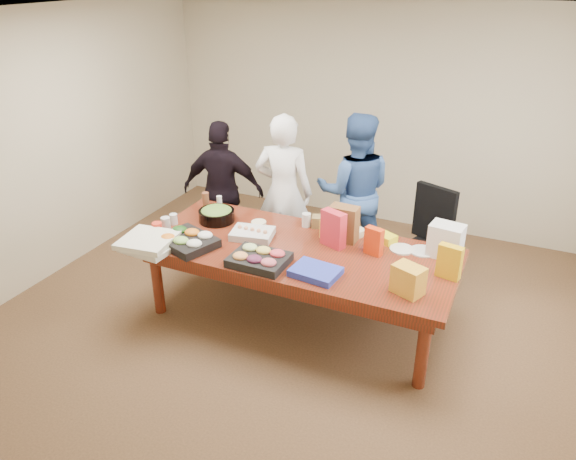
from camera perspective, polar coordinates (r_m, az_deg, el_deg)
The scene contains 36 objects.
floor at distance 5.25m, azimuth 0.99°, elevation -9.24°, with size 5.50×5.00×0.02m, color #47301E.
ceiling at distance 4.29m, azimuth 1.28°, elevation 21.84°, with size 5.50×5.00×0.02m, color white.
wall_back at distance 6.86m, azimuth 9.62°, elevation 11.62°, with size 5.50×0.04×2.70m, color beige.
wall_front at distance 2.78m, azimuth -20.39°, elevation -13.06°, with size 5.50×0.04×2.70m, color beige.
wall_left at distance 6.16m, azimuth -23.31°, elevation 8.20°, with size 0.04×5.00×2.70m, color beige.
conference_table at distance 5.04m, azimuth 1.02°, elevation -5.67°, with size 2.80×1.20×0.75m, color #4C1C0F.
office_chair at distance 5.51m, azimuth 14.40°, elevation -1.80°, with size 0.53×0.53×1.05m, color black.
person_center at distance 5.77m, azimuth -0.46°, elevation 3.93°, with size 0.62×0.41×1.70m, color white.
person_right at distance 5.85m, azimuth 6.98°, elevation 4.05°, with size 0.82×0.64×1.69m, color #34589B.
person_left at distance 6.06m, azimuth -6.80°, elevation 4.14°, with size 0.91×0.38×1.56m, color black.
veggie_tray at distance 4.97m, azimuth -10.54°, elevation -1.18°, with size 0.50×0.39×0.08m, color black.
fruit_tray at distance 4.60m, azimuth -3.05°, elevation -3.13°, with size 0.48×0.37×0.07m, color black.
sheet_cake at distance 5.04m, azimuth -3.75°, elevation -0.39°, with size 0.38×0.28×0.07m, color silver.
salad_bowl at distance 5.38m, azimuth -7.49°, elevation 1.51°, with size 0.35×0.35×0.11m, color black.
chip_bag_blue at distance 4.44m, azimuth 2.91°, elevation -4.40°, with size 0.38×0.29×0.06m, color #2A3BBE.
chip_bag_red at distance 4.83m, azimuth 4.77°, elevation 0.12°, with size 0.23×0.09×0.33m, color red.
chip_bag_yellow at distance 4.53m, azimuth 16.57°, elevation -3.21°, with size 0.19×0.08×0.29m, color gold.
chip_bag_orange at distance 4.76m, azimuth 8.99°, elevation -1.17°, with size 0.16×0.07×0.25m, color red.
mayo_jar at distance 5.23m, azimuth 1.94°, elevation 1.05°, with size 0.09×0.09×0.13m, color silver.
mustard_bottle at distance 5.01m, azimuth 3.65°, elevation 0.09°, with size 0.06×0.06×0.17m, color gold.
dressing_bottle at distance 5.57m, azimuth -8.61°, elevation 2.87°, with size 0.07×0.07×0.21m, color brown.
ranch_bottle at distance 5.59m, azimuth -7.19°, elevation 2.76°, with size 0.05×0.05×0.16m, color silver.
banana_bunch at distance 5.04m, azimuth 10.02°, elevation -0.75°, with size 0.22×0.13×0.07m, color yellow.
bread_loaf at distance 5.23m, azimuth 4.02°, elevation 0.85°, with size 0.27×0.12×0.11m, color olive.
kraft_bag at distance 4.95m, azimuth 5.87°, elevation 0.69°, with size 0.25×0.15×0.33m, color brown.
red_cup at distance 5.20m, azimuth -13.54°, elevation 0.12°, with size 0.09×0.09×0.12m, color red.
clear_cup_a at distance 5.30m, azimuth -12.69°, elevation 0.68°, with size 0.09×0.09×0.12m, color silver.
clear_cup_b at distance 5.39m, azimuth -11.90°, elevation 1.13°, with size 0.08×0.08×0.10m, color silver.
pizza_box_lower at distance 5.00m, azimuth -13.99°, elevation -1.49°, with size 0.44×0.44×0.05m, color silver.
pizza_box_upper at distance 4.98m, azimuth -14.48°, elevation -1.04°, with size 0.44×0.44×0.05m, color white.
plate_a at distance 4.93m, azimuth 13.93°, elevation -2.17°, with size 0.23×0.23×0.01m, color silver.
plate_b at distance 4.92m, azimuth 11.85°, elevation -1.97°, with size 0.22×0.22×0.01m, color silver.
dip_bowl_a at distance 5.11m, azimuth 7.13°, elevation -0.23°, with size 0.15×0.15×0.06m, color beige.
dip_bowl_b at distance 5.23m, azimuth -3.08°, elevation 0.60°, with size 0.14×0.14×0.06m, color beige.
grocery_bag_white at distance 4.85m, azimuth 16.21°, elevation -1.09°, with size 0.28×0.20×0.30m, color silver.
grocery_bag_yellow at distance 4.26m, azimuth 12.48°, elevation -5.12°, with size 0.23×0.16×0.23m, color gold.
Camera 1 is at (1.69, -3.93, 3.04)m, focal length 33.92 mm.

